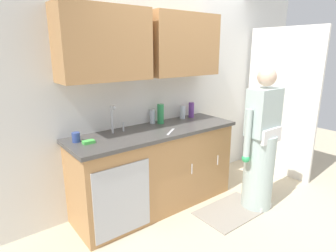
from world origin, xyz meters
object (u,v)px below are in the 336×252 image
object	(u,v)px
cup_by_sink	(76,137)
sponge	(89,142)
bottle_water_tall	(191,110)
person_at_sink	(260,151)
bottle_water_short	(152,117)
sink	(123,137)
bottle_dish_liquid	(183,112)
knife_on_counter	(171,132)
bottle_soap	(161,114)

from	to	relation	value
cup_by_sink	sponge	size ratio (longest dim) A/B	0.86
cup_by_sink	bottle_water_tall	bearing A→B (deg)	3.06
sponge	bottle_water_tall	bearing A→B (deg)	7.57
sponge	cup_by_sink	bearing A→B (deg)	123.66
person_at_sink	bottle_water_tall	distance (m)	1.02
person_at_sink	bottle_water_short	xyz separation A→B (m)	(-0.80, 0.98, 0.33)
sink	bottle_dish_liquid	distance (m)	1.00
bottle_dish_liquid	bottle_water_short	bearing A→B (deg)	175.05
bottle_water_short	knife_on_counter	xyz separation A→B (m)	(-0.06, -0.43, -0.08)
bottle_water_short	bottle_water_tall	xyz separation A→B (m)	(0.58, -0.05, 0.01)
person_at_sink	bottle_dish_liquid	bearing A→B (deg)	110.55
bottle_water_tall	bottle_soap	bearing A→B (deg)	-178.21
cup_by_sink	knife_on_counter	distance (m)	0.97
bottle_water_tall	bottle_water_short	bearing A→B (deg)	175.07
bottle_soap	cup_by_sink	xyz separation A→B (m)	(-1.06, -0.07, -0.07)
person_at_sink	sponge	xyz separation A→B (m)	(-1.71, 0.73, 0.26)
person_at_sink	sponge	world-z (taller)	person_at_sink
person_at_sink	bottle_soap	bearing A→B (deg)	128.35
bottle_soap	knife_on_counter	bearing A→B (deg)	-109.87
cup_by_sink	sponge	xyz separation A→B (m)	(0.08, -0.11, -0.03)
sink	bottle_soap	bearing A→B (deg)	15.10
bottle_soap	sponge	world-z (taller)	bottle_soap
cup_by_sink	bottle_soap	bearing A→B (deg)	3.67
bottle_soap	cup_by_sink	distance (m)	1.06
bottle_soap	bottle_water_short	distance (m)	0.10
person_at_sink	cup_by_sink	bearing A→B (deg)	154.57
bottle_dish_liquid	cup_by_sink	bearing A→B (deg)	-176.17
sink	sponge	bearing A→B (deg)	-177.22
sink	bottle_water_short	bearing A→B (deg)	23.31
bottle_soap	cup_by_sink	world-z (taller)	bottle_soap
bottle_water_tall	cup_by_sink	distance (m)	1.57
bottle_soap	person_at_sink	bearing A→B (deg)	-51.65
sink	bottle_soap	size ratio (longest dim) A/B	2.13
cup_by_sink	bottle_dish_liquid	bearing A→B (deg)	3.83
knife_on_counter	bottle_water_short	bearing A→B (deg)	46.79
person_at_sink	bottle_dish_liquid	world-z (taller)	person_at_sink
sponge	person_at_sink	bearing A→B (deg)	-23.25
bottle_water_short	knife_on_counter	size ratio (longest dim) A/B	0.69
bottle_soap	knife_on_counter	distance (m)	0.40
bottle_dish_liquid	sponge	xyz separation A→B (m)	(-1.35, -0.21, -0.07)
sink	bottle_dish_liquid	bearing A→B (deg)	11.10
bottle_water_tall	cup_by_sink	bearing A→B (deg)	-176.94
sink	bottle_water_short	distance (m)	0.59
sink	bottle_water_tall	distance (m)	1.14
knife_on_counter	sponge	world-z (taller)	sponge
bottle_dish_liquid	sponge	bearing A→B (deg)	-171.17
sink	bottle_soap	xyz separation A→B (m)	(0.61, 0.16, 0.13)
sink	knife_on_counter	size ratio (longest dim) A/B	2.08
cup_by_sink	sponge	distance (m)	0.14
bottle_dish_liquid	knife_on_counter	distance (m)	0.64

